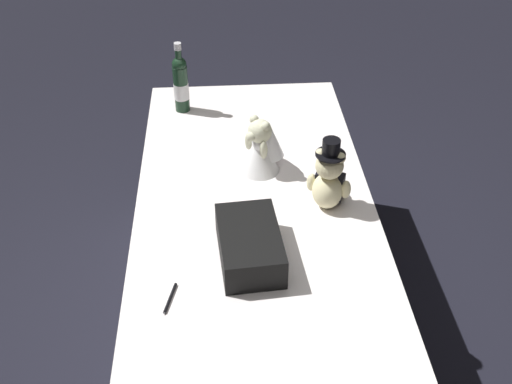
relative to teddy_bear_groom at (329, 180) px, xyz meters
The scene contains 7 objects.
ground_plane 0.89m from the teddy_bear_groom, 97.94° to the left, with size 12.00×12.00×0.00m, color black.
reception_table 0.56m from the teddy_bear_groom, 97.94° to the left, with size 2.04×0.91×0.73m, color white.
teddy_bear_groom is the anchor object (origin of this frame).
teddy_bear_bride 0.34m from the teddy_bear_groom, 42.62° to the left, with size 0.20×0.21×0.24m.
champagne_bottle 0.94m from the teddy_bear_groom, 37.15° to the left, with size 0.07×0.07×0.34m.
signing_pen 0.74m from the teddy_bear_groom, 128.19° to the left, with size 0.13×0.04×0.01m.
gift_case_black 0.42m from the teddy_bear_groom, 131.45° to the left, with size 0.35×0.23×0.12m.
Camera 1 is at (-1.73, 0.12, 2.18)m, focal length 42.20 mm.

